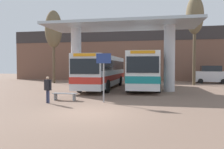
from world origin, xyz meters
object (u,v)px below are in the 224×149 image
at_px(waiting_bench_near_pillar, 65,95).
at_px(info_sign_platform, 104,67).
at_px(poplar_tree_behind_right, 54,30).
at_px(parked_car_street, 211,75).
at_px(poplar_tree_behind_left, 195,17).
at_px(pedestrian_waiting, 48,87).
at_px(transit_bus_center_bay, 144,69).
at_px(transit_bus_left_bay, 103,70).

distance_m(waiting_bench_near_pillar, info_sign_platform, 3.18).
height_order(poplar_tree_behind_right, parked_car_street, poplar_tree_behind_right).
distance_m(poplar_tree_behind_left, poplar_tree_behind_right, 17.51).
height_order(pedestrian_waiting, parked_car_street, parked_car_street).
bearing_deg(info_sign_platform, poplar_tree_behind_left, 61.14).
height_order(transit_bus_center_bay, info_sign_platform, transit_bus_center_bay).
bearing_deg(transit_bus_left_bay, poplar_tree_behind_right, -34.24).
xyz_separation_m(waiting_bench_near_pillar, poplar_tree_behind_left, (10.27, 13.58, 7.55)).
xyz_separation_m(info_sign_platform, parked_car_street, (10.34, 17.40, -1.02)).
relative_size(transit_bus_center_bay, poplar_tree_behind_right, 1.15).
xyz_separation_m(pedestrian_waiting, parked_car_street, (13.52, 18.33, 0.13)).
bearing_deg(poplar_tree_behind_left, info_sign_platform, -118.86).
height_order(info_sign_platform, parked_car_street, info_sign_platform).
bearing_deg(waiting_bench_near_pillar, pedestrian_waiting, -113.84).
distance_m(transit_bus_left_bay, pedestrian_waiting, 9.43).
bearing_deg(transit_bus_left_bay, info_sign_platform, 103.50).
distance_m(pedestrian_waiting, parked_car_street, 22.78).
bearing_deg(info_sign_platform, pedestrian_waiting, -163.63).
distance_m(transit_bus_left_bay, parked_car_street, 15.26).
distance_m(info_sign_platform, pedestrian_waiting, 3.50).
xyz_separation_m(poplar_tree_behind_left, parked_car_street, (2.70, 3.53, -6.80)).
distance_m(transit_bus_center_bay, pedestrian_waiting, 11.06).
distance_m(pedestrian_waiting, poplar_tree_behind_left, 19.61).
bearing_deg(poplar_tree_behind_left, transit_bus_center_bay, -137.47).
distance_m(transit_bus_center_bay, waiting_bench_near_pillar, 9.81).
relative_size(poplar_tree_behind_left, parked_car_street, 2.31).
distance_m(waiting_bench_near_pillar, parked_car_street, 21.48).
bearing_deg(parked_car_street, transit_bus_center_bay, -129.23).
bearing_deg(poplar_tree_behind_right, info_sign_platform, -54.61).
bearing_deg(parked_car_street, info_sign_platform, -116.20).
xyz_separation_m(transit_bus_left_bay, poplar_tree_behind_left, (9.59, 5.49, 6.11)).
xyz_separation_m(transit_bus_left_bay, pedestrian_waiting, (-1.23, -9.32, -0.82)).
xyz_separation_m(transit_bus_center_bay, pedestrian_waiting, (-5.25, -9.70, -0.92)).
height_order(waiting_bench_near_pillar, poplar_tree_behind_left, poplar_tree_behind_left).
bearing_deg(poplar_tree_behind_left, poplar_tree_behind_right, -179.91).
relative_size(waiting_bench_near_pillar, pedestrian_waiting, 1.01).
height_order(transit_bus_center_bay, parked_car_street, transit_bus_center_bay).
bearing_deg(transit_bus_left_bay, parked_car_street, -143.26).
height_order(info_sign_platform, poplar_tree_behind_left, poplar_tree_behind_left).
xyz_separation_m(pedestrian_waiting, poplar_tree_behind_left, (10.82, 14.81, 6.93)).
bearing_deg(info_sign_platform, parked_car_street, 59.27).
bearing_deg(poplar_tree_behind_right, poplar_tree_behind_left, 0.09).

